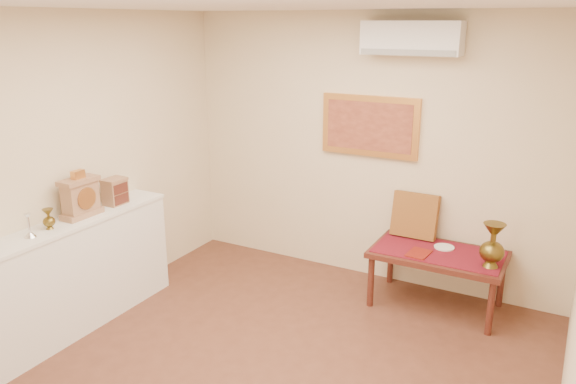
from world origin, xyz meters
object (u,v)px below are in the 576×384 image
Objects in this scene: low_table at (438,259)px; display_ledge at (74,275)px; brass_urn_tall at (493,241)px; mantel_clock at (81,197)px; wooden_chest at (115,191)px.

display_ledge is at bearing -144.90° from low_table.
brass_urn_tall is 1.17× the size of mantel_clock.
brass_urn_tall is at bearing 26.77° from mantel_clock.
display_ledge reaches higher than low_table.
wooden_chest is 0.20× the size of low_table.
mantel_clock reaches higher than low_table.
display_ledge is 4.93× the size of mantel_clock.
brass_urn_tall reaches higher than display_ledge.
mantel_clock is at bearing -147.44° from low_table.
brass_urn_tall is 1.96× the size of wooden_chest.
display_ledge is 0.83m from wooden_chest.
mantel_clock is at bearing 90.89° from display_ledge.
mantel_clock is 0.39m from wooden_chest.
wooden_chest is at bearing 89.87° from display_ledge.
wooden_chest is (-3.15, -1.20, 0.31)m from brass_urn_tall.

